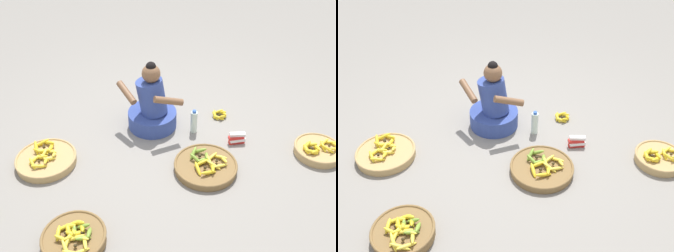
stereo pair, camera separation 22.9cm
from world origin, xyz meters
TOP-DOWN VIEW (x-y plane):
  - ground_plane at (0.00, 0.00)m, footprint 10.00×10.00m
  - vendor_woman_front at (-0.10, 0.30)m, footprint 0.66×0.53m
  - banana_basket_back_center at (-1.18, -0.16)m, footprint 0.58×0.58m
  - banana_basket_front_right at (0.32, -0.47)m, footprint 0.60×0.60m
  - banana_basket_near_bicycle at (-0.87, -1.14)m, footprint 0.51×0.51m
  - banana_basket_mid_right at (1.47, -0.41)m, footprint 0.47×0.47m
  - loose_bananas_mid_left at (0.66, 0.35)m, footprint 0.18×0.19m
  - water_bottle at (0.32, 0.13)m, footprint 0.07×0.07m
  - packet_carton_stack at (0.72, -0.13)m, footprint 0.18×0.08m

SIDE VIEW (x-z plane):
  - ground_plane at x=0.00m, z-range 0.00..0.00m
  - loose_bananas_mid_left at x=0.66m, z-range -0.01..0.07m
  - banana_basket_front_right at x=0.32m, z-range -0.03..0.12m
  - banana_basket_back_center at x=-1.18m, z-range -0.03..0.13m
  - banana_basket_mid_right at x=1.47m, z-range -0.02..0.13m
  - banana_basket_near_bicycle at x=-0.87m, z-range -0.02..0.14m
  - packet_carton_stack at x=0.72m, z-range 0.00..0.12m
  - water_bottle at x=0.32m, z-range -0.01..0.26m
  - vendor_woman_front at x=-0.10m, z-range -0.14..0.63m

